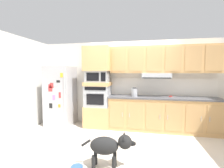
{
  "coord_description": "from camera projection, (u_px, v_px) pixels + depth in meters",
  "views": [
    {
      "loc": [
        0.32,
        -3.55,
        1.56
      ],
      "look_at": [
        -0.45,
        0.42,
        1.27
      ],
      "focal_mm": 24.67,
      "sensor_mm": 36.0,
      "label": 1
    }
  ],
  "objects": [
    {
      "name": "electric_kettle",
      "position": [
        134.0,
        92.0,
        4.24
      ],
      "size": [
        0.17,
        0.17,
        0.24
      ],
      "color": "#A8AAAF",
      "rests_on": "countertop_slab"
    },
    {
      "name": "lower_cabinet_run",
      "position": [
        162.0,
        114.0,
        4.19
      ],
      "size": [
        2.88,
        0.63,
        0.88
      ],
      "color": "tan",
      "rests_on": "ground"
    },
    {
      "name": "dog",
      "position": [
        109.0,
        146.0,
        2.51
      ],
      "size": [
        0.91,
        0.32,
        0.59
      ],
      "rotation": [
        0.0,
        0.0,
        0.08
      ],
      "color": "black",
      "rests_on": "ground"
    },
    {
      "name": "dog_food_bowl",
      "position": [
        77.0,
        168.0,
        2.47
      ],
      "size": [
        0.2,
        0.2,
        0.06
      ],
      "color": "#3359A5",
      "rests_on": "ground"
    },
    {
      "name": "side_panel_left",
      "position": [
        22.0,
        85.0,
        4.09
      ],
      "size": [
        0.12,
        7.1,
        2.5
      ],
      "primitive_type": "cube",
      "color": "silver",
      "rests_on": "ground"
    },
    {
      "name": "appliance_mid_shelf",
      "position": [
        98.0,
        84.0,
        4.47
      ],
      "size": [
        0.74,
        0.62,
        0.1
      ],
      "primitive_type": "cube",
      "color": "tan",
      "rests_on": "built_in_oven"
    },
    {
      "name": "microwave",
      "position": [
        98.0,
        77.0,
        4.46
      ],
      "size": [
        0.64,
        0.54,
        0.32
      ],
      "color": "#A8AAAF",
      "rests_on": "appliance_mid_shelf"
    },
    {
      "name": "appliance_upper_cabinet",
      "position": [
        98.0,
        59.0,
        4.42
      ],
      "size": [
        0.74,
        0.62,
        0.68
      ],
      "primitive_type": "cube",
      "color": "tan",
      "rests_on": "microwave"
    },
    {
      "name": "backsplash_panel",
      "position": [
        161.0,
        87.0,
        4.42
      ],
      "size": [
        2.92,
        0.02,
        0.5
      ],
      "primitive_type": "cube",
      "color": "silver",
      "rests_on": "countertop_slab"
    },
    {
      "name": "refrigerator",
      "position": [
        61.0,
        96.0,
        4.65
      ],
      "size": [
        0.76,
        0.73,
        1.76
      ],
      "color": "#ADADB2",
      "rests_on": "ground"
    },
    {
      "name": "ground_plane",
      "position": [
        127.0,
        139.0,
        3.65
      ],
      "size": [
        9.6,
        9.6,
        0.0
      ],
      "primitive_type": "plane",
      "color": "beige"
    },
    {
      "name": "countertop_slab",
      "position": [
        163.0,
        98.0,
        4.16
      ],
      "size": [
        2.92,
        0.64,
        0.04
      ],
      "primitive_type": "cube",
      "color": "#4C4C51",
      "rests_on": "lower_cabinet_run"
    },
    {
      "name": "oven_base_cabinet",
      "position": [
        98.0,
        116.0,
        4.54
      ],
      "size": [
        0.74,
        0.62,
        0.6
      ],
      "primitive_type": "cube",
      "color": "tan",
      "rests_on": "ground"
    },
    {
      "name": "built_in_oven",
      "position": [
        98.0,
        96.0,
        4.5
      ],
      "size": [
        0.7,
        0.62,
        0.6
      ],
      "color": "#A8AAAF",
      "rests_on": "oven_base_cabinet"
    },
    {
      "name": "screwdriver",
      "position": [
        171.0,
        96.0,
        4.16
      ],
      "size": [
        0.16,
        0.17,
        0.03
      ],
      "color": "red",
      "rests_on": "countertop_slab"
    },
    {
      "name": "back_kitchen_wall",
      "position": [
        131.0,
        83.0,
        4.65
      ],
      "size": [
        6.2,
        0.12,
        2.5
      ],
      "primitive_type": "cube",
      "color": "silver",
      "rests_on": "ground"
    },
    {
      "name": "upper_cabinet_with_hood",
      "position": [
        162.0,
        61.0,
        4.21
      ],
      "size": [
        2.88,
        0.48,
        0.88
      ],
      "color": "tan",
      "rests_on": "backsplash_panel"
    }
  ]
}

